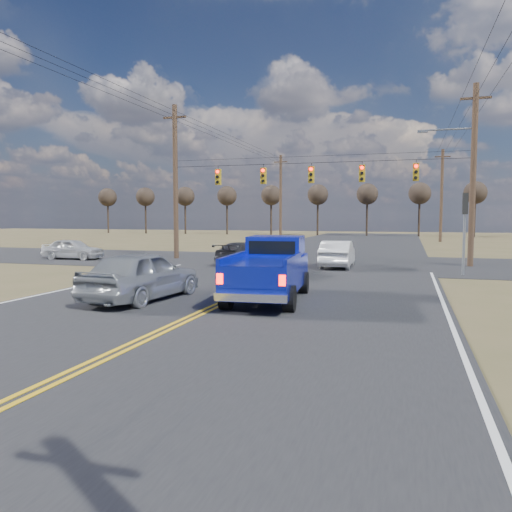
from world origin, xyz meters
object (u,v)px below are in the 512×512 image
(cross_car_west, at_px, (73,249))
(dgrey_car_queue, at_px, (243,253))
(white_car_queue, at_px, (338,254))
(pickup_truck, at_px, (270,270))
(silver_suv, at_px, (142,275))
(black_suv, at_px, (267,262))

(cross_car_west, bearing_deg, dgrey_car_queue, -91.16)
(white_car_queue, distance_m, cross_car_west, 17.14)
(pickup_truck, distance_m, silver_suv, 4.28)
(pickup_truck, distance_m, dgrey_car_queue, 12.37)
(white_car_queue, bearing_deg, black_suv, 56.77)
(pickup_truck, xyz_separation_m, cross_car_west, (-16.43, 11.38, -0.34))
(silver_suv, height_order, cross_car_west, silver_suv)
(black_suv, xyz_separation_m, dgrey_car_queue, (-2.69, 4.51, 0.05))
(silver_suv, relative_size, cross_car_west, 1.24)
(dgrey_car_queue, bearing_deg, black_suv, 130.24)
(silver_suv, relative_size, dgrey_car_queue, 1.10)
(silver_suv, height_order, black_suv, silver_suv)
(black_suv, xyz_separation_m, white_car_queue, (2.77, 4.51, 0.13))
(white_car_queue, xyz_separation_m, cross_car_west, (-17.14, -0.04, -0.06))
(silver_suv, bearing_deg, cross_car_west, -40.34)
(black_suv, relative_size, white_car_queue, 0.98)
(silver_suv, xyz_separation_m, black_suv, (2.02, 8.18, -0.24))
(white_car_queue, bearing_deg, pickup_truck, 84.80)
(silver_suv, distance_m, white_car_queue, 13.56)
(white_car_queue, relative_size, cross_car_west, 1.12)
(black_suv, bearing_deg, pickup_truck, 106.71)
(pickup_truck, height_order, dgrey_car_queue, pickup_truck)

